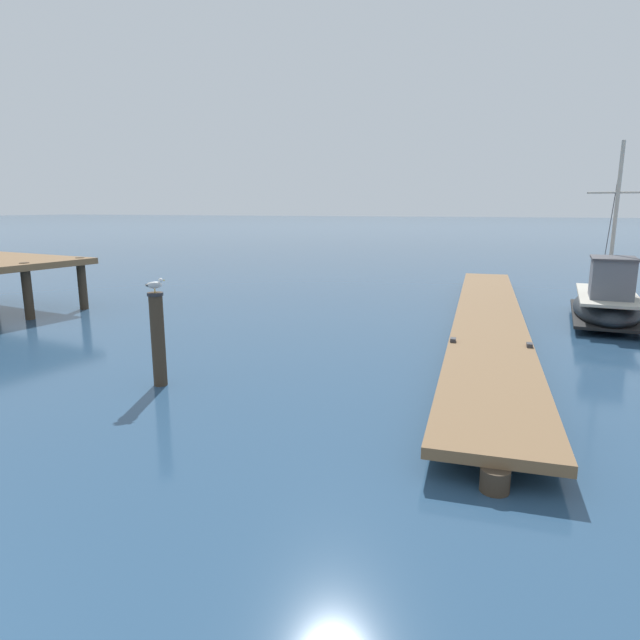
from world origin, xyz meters
TOP-DOWN VIEW (x-y plane):
  - floating_dock at (4.23, 15.32)m, footprint 3.16×19.16m
  - fishing_boat_1 at (7.47, 17.27)m, footprint 2.07×5.04m
  - mooring_piling at (-1.39, 7.80)m, footprint 0.30×0.30m
  - perched_seagull at (-1.39, 7.80)m, footprint 0.30×0.31m

SIDE VIEW (x-z plane):
  - floating_dock at x=4.23m, z-range 0.10..0.63m
  - fishing_boat_1 at x=7.47m, z-range -2.01..3.26m
  - mooring_piling at x=-1.39m, z-range 0.04..1.86m
  - perched_seagull at x=-1.39m, z-range 1.84..2.10m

